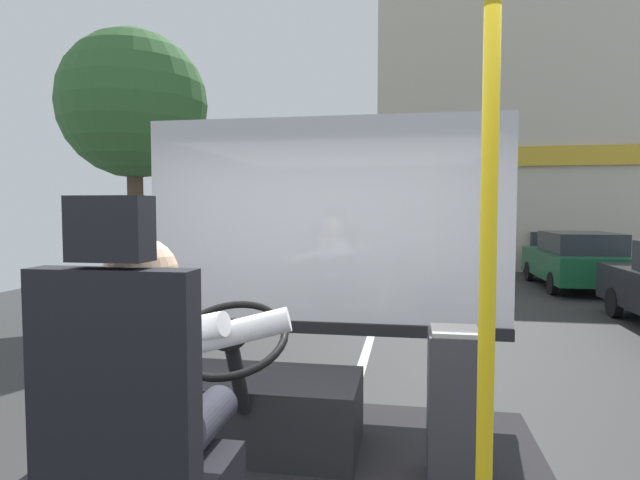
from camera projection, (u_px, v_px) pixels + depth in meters
The scene contains 12 objects.
ground at pixel (380, 307), 10.74m from camera, with size 18.00×44.00×0.06m.
driver_seat at pixel (135, 453), 1.57m from camera, with size 0.48×0.48×1.36m.
bus_driver at pixel (153, 380), 1.68m from camera, with size 0.81×0.59×0.74m.
steering_console at pixel (259, 408), 2.88m from camera, with size 1.10×1.02×0.87m.
handrail_pole at pixel (487, 333), 1.38m from camera, with size 0.04×0.04×1.99m.
fare_box at pixel (454, 406), 2.53m from camera, with size 0.25×0.26×0.75m.
windshield_panel at pixel (324, 250), 3.57m from camera, with size 2.50×0.08×1.48m.
street_tree at pixel (134, 106), 9.55m from camera, with size 2.67×2.67×5.23m.
shop_building at pixel (535, 140), 18.44m from camera, with size 10.78×4.95×8.83m.
parked_car_green at pixel (577, 260), 13.03m from camera, with size 1.88×3.92×1.41m.
parked_car_charcoal at pixel (545, 249), 17.48m from camera, with size 1.89×4.42×1.27m.
parked_car_white at pixel (505, 238), 23.07m from camera, with size 1.90×4.50×1.41m.
Camera 1 is at (0.57, -1.89, 1.98)m, focal length 29.38 mm.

